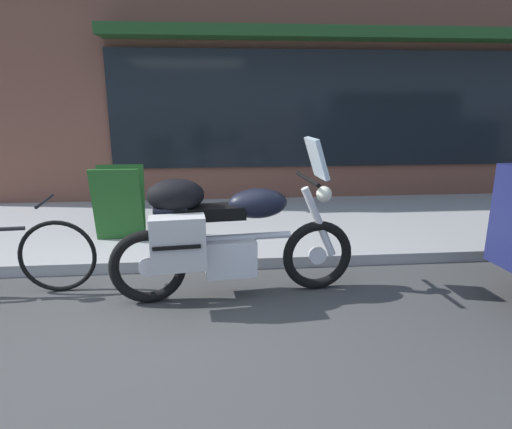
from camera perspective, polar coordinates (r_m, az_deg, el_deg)
name	(u,v)px	position (r m, az deg, el deg)	size (l,w,h in m)	color
ground_plane	(142,332)	(3.58, -14.60, -14.60)	(80.00, 80.00, 0.00)	#3C3C3C
touring_motorcycle	(221,233)	(3.80, -4.55, -2.41)	(2.18, 0.80, 1.41)	black
sandwich_board_sign	(119,203)	(5.35, -17.37, 1.46)	(0.55, 0.40, 0.85)	#1E511E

